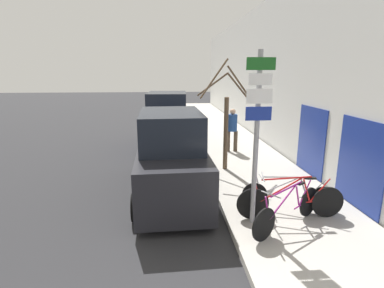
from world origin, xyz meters
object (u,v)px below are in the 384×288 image
signpost (257,131)px  bicycle_2 (289,194)px  bicycle_0 (288,210)px  parked_car_1 (168,124)px  bicycle_1 (290,201)px  pedestrian_near (232,127)px  street_tree (225,121)px  parked_car_0 (171,158)px

signpost → bicycle_2: 2.05m
signpost → bicycle_2: signpost is taller
bicycle_0 → parked_car_1: parked_car_1 is taller
bicycle_1 → pedestrian_near: pedestrian_near is taller
street_tree → bicycle_0: bearing=-81.7°
parked_car_0 → pedestrian_near: bearing=55.6°
signpost → parked_car_0: 2.88m
parked_car_1 → parked_car_0: bearing=-86.2°
bicycle_1 → pedestrian_near: bearing=2.6°
pedestrian_near → street_tree: 2.44m
bicycle_0 → parked_car_1: size_ratio=0.44×
street_tree → bicycle_1: bearing=-77.6°
bicycle_1 → bicycle_0: bearing=153.8°
bicycle_0 → parked_car_0: size_ratio=0.40×
bicycle_0 → parked_car_0: parked_car_0 is taller
bicycle_0 → bicycle_2: (0.37, 0.86, -0.03)m
signpost → street_tree: bearing=88.7°
signpost → bicycle_2: bearing=29.6°
bicycle_0 → parked_car_0: 3.35m
parked_car_0 → parked_car_1: parked_car_1 is taller
bicycle_1 → parked_car_1: (-2.68, 7.16, 0.55)m
parked_car_0 → bicycle_2: bearing=-29.0°
bicycle_1 → street_tree: (-0.80, 3.61, 1.21)m
bicycle_0 → pedestrian_near: size_ratio=1.08×
bicycle_0 → pedestrian_near: (0.15, 6.25, 0.62)m
bicycle_2 → signpost: bearing=132.7°
parked_car_0 → pedestrian_near: 4.71m
bicycle_2 → bicycle_0: bearing=169.7°
street_tree → parked_car_0: bearing=-136.5°
parked_car_1 → bicycle_1: bearing=-66.4°
signpost → parked_car_1: size_ratio=0.83×
parked_car_1 → bicycle_0: bearing=-68.9°
signpost → bicycle_0: bearing=-22.1°
parked_car_1 → pedestrian_near: 2.92m
parked_car_1 → bicycle_2: bearing=-64.0°
bicycle_1 → parked_car_0: parked_car_0 is taller
signpost → bicycle_0: signpost is taller
bicycle_2 → parked_car_1: size_ratio=0.49×
parked_car_0 → parked_car_1: size_ratio=1.10×
street_tree → parked_car_1: bearing=118.0°
bicycle_1 → bicycle_2: 0.50m
bicycle_2 → parked_car_0: 3.16m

